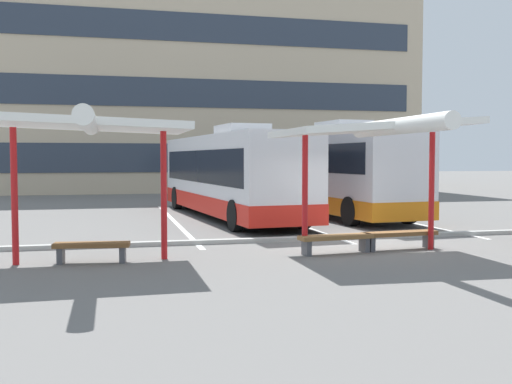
{
  "coord_description": "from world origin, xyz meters",
  "views": [
    {
      "loc": [
        -6.28,
        -14.74,
        2.29
      ],
      "look_at": [
        -1.99,
        3.02,
        1.26
      ],
      "focal_mm": 42.24,
      "sensor_mm": 36.0,
      "label": 1
    }
  ],
  "objects": [
    {
      "name": "platform_kerb",
      "position": [
        0.0,
        1.02,
        0.06
      ],
      "size": [
        44.0,
        0.24,
        0.12
      ],
      "primitive_type": "cube",
      "color": "#ADADA8",
      "rests_on": "ground"
    },
    {
      "name": "bench_1",
      "position": [
        -1.06,
        -1.26,
        0.34
      ],
      "size": [
        1.89,
        0.63,
        0.45
      ],
      "color": "brown",
      "rests_on": "ground"
    },
    {
      "name": "coach_bus_1",
      "position": [
        2.29,
        8.49,
        1.74
      ],
      "size": [
        3.49,
        11.97,
        3.7
      ],
      "color": "silver",
      "rests_on": "ground"
    },
    {
      "name": "bench_0",
      "position": [
        -6.71,
        -1.22,
        0.33
      ],
      "size": [
        1.66,
        0.62,
        0.45
      ],
      "color": "brown",
      "rests_on": "ground"
    },
    {
      "name": "lane_stripe_0",
      "position": [
        -4.07,
        7.06,
        0.0
      ],
      "size": [
        0.16,
        14.0,
        0.01
      ],
      "primitive_type": "cube",
      "color": "white",
      "rests_on": "ground"
    },
    {
      "name": "ground_plane",
      "position": [
        0.0,
        0.0,
        0.0
      ],
      "size": [
        160.0,
        160.0,
        0.0
      ],
      "primitive_type": "plane",
      "color": "slate"
    },
    {
      "name": "bench_2",
      "position": [
        0.74,
        -1.01,
        0.34
      ],
      "size": [
        2.02,
        0.61,
        0.45
      ],
      "color": "brown",
      "rests_on": "ground"
    },
    {
      "name": "waiting_shelter_0",
      "position": [
        -6.71,
        -1.36,
        2.95
      ],
      "size": [
        4.17,
        5.05,
        3.18
      ],
      "color": "red",
      "rests_on": "ground"
    },
    {
      "name": "coach_bus_0",
      "position": [
        -1.83,
        8.03,
        1.62
      ],
      "size": [
        3.74,
        12.23,
        3.49
      ],
      "color": "silver",
      "rests_on": "ground"
    },
    {
      "name": "lane_stripe_2",
      "position": [
        4.07,
        7.06,
        0.0
      ],
      "size": [
        0.16,
        14.0,
        0.01
      ],
      "primitive_type": "cube",
      "color": "white",
      "rests_on": "ground"
    },
    {
      "name": "lane_stripe_1",
      "position": [
        0.0,
        7.06,
        0.0
      ],
      "size": [
        0.16,
        14.0,
        0.01
      ],
      "primitive_type": "cube",
      "color": "white",
      "rests_on": "ground"
    },
    {
      "name": "terminal_building",
      "position": [
        0.03,
        31.88,
        8.43
      ],
      "size": [
        30.62,
        15.11,
        19.59
      ],
      "color": "#C6B293",
      "rests_on": "ground"
    },
    {
      "name": "waiting_shelter_1",
      "position": [
        -0.16,
        -1.47,
        2.95
      ],
      "size": [
        4.32,
        5.23,
        3.23
      ],
      "color": "red",
      "rests_on": "ground"
    }
  ]
}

